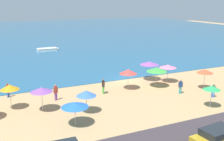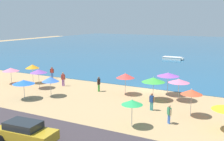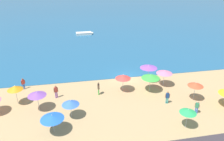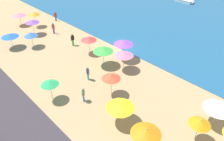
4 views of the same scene
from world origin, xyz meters
name	(u,v)px [view 2 (image 2 of 4)]	position (x,y,z in m)	size (l,w,h in m)	color
ground_plane	(151,89)	(0.00, 0.00, 0.00)	(160.00, 160.00, 0.00)	tan
sea	(217,48)	(0.00, 55.00, 0.03)	(150.00, 110.00, 0.05)	#245A82
beach_umbrella_1	(11,70)	(-17.34, -6.10, 1.89)	(2.19, 2.19, 2.17)	#B2B2B7
beach_umbrella_2	(24,82)	(-10.42, -10.62, 1.86)	(2.34, 2.34, 2.15)	#B2B2B7
beach_umbrella_3	(168,75)	(2.61, -1.67, 2.34)	(2.48, 2.48, 2.61)	#B2B2B7
beach_umbrella_5	(39,71)	(-12.32, -6.27, 2.15)	(2.10, 2.10, 2.44)	#B2B2B7
beach_umbrella_8	(153,80)	(1.91, -4.47, 2.20)	(2.46, 2.46, 2.52)	#B2B2B7
beach_umbrella_9	(179,81)	(4.31, -3.39, 2.13)	(2.22, 2.22, 2.39)	#B2B2B7
beach_umbrella_10	(192,92)	(6.57, -7.61, 2.21)	(1.89, 1.89, 2.51)	#B2B2B7
beach_umbrella_11	(32,66)	(-15.01, -4.54, 2.27)	(1.83, 1.83, 2.59)	#B2B2B7
beach_umbrella_12	(50,79)	(-8.60, -8.43, 1.94)	(1.90, 1.90, 2.27)	#B2B2B7
beach_umbrella_13	(132,102)	(3.03, -12.38, 2.03)	(1.71, 1.71, 2.30)	#B2B2B7
beach_umbrella_15	(125,76)	(-1.67, -3.80, 2.17)	(2.07, 2.07, 2.50)	#B2B2B7
bather_0	(169,113)	(5.42, -10.29, 0.90)	(0.42, 0.44, 1.61)	#3D6FD1
bather_1	(52,72)	(-14.94, -0.75, 0.91)	(0.48, 0.39, 1.64)	#3B64C2
bather_2	(63,78)	(-10.43, -3.92, 1.00)	(0.54, 0.33, 1.78)	purple
bather_3	(99,83)	(-5.01, -4.10, 1.00)	(0.23, 0.57, 1.78)	green
bather_4	(152,101)	(2.96, -7.75, 0.93)	(0.55, 0.31, 1.67)	teal
parked_car_0	(25,132)	(-2.18, -18.60, 0.85)	(4.44, 2.16, 1.49)	gold
skiff_nearshore	(173,58)	(-4.82, 25.76, 0.33)	(4.32, 1.81, 0.55)	silver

